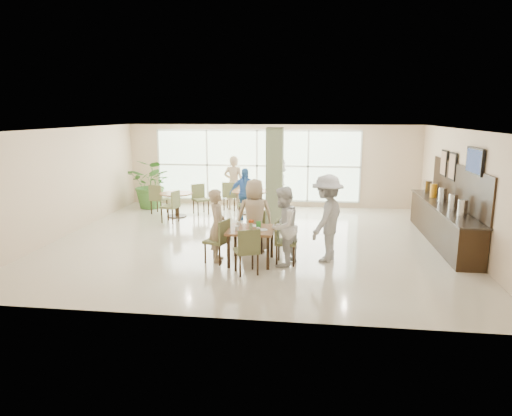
# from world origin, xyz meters

# --- Properties ---
(ground) EXTENTS (10.00, 10.00, 0.00)m
(ground) POSITION_xyz_m (0.00, 0.00, 0.00)
(ground) COLOR beige
(ground) RESTS_ON ground
(room_shell) EXTENTS (10.00, 10.00, 10.00)m
(room_shell) POSITION_xyz_m (0.00, 0.00, 1.70)
(room_shell) COLOR white
(room_shell) RESTS_ON ground
(window_bank) EXTENTS (7.00, 0.04, 7.00)m
(window_bank) POSITION_xyz_m (-0.50, 4.46, 1.40)
(window_bank) COLOR silver
(window_bank) RESTS_ON ground
(column) EXTENTS (0.45, 0.45, 2.80)m
(column) POSITION_xyz_m (0.40, 1.20, 1.40)
(column) COLOR #767E58
(column) RESTS_ON ground
(main_table) EXTENTS (0.98, 0.98, 0.75)m
(main_table) POSITION_xyz_m (0.16, -1.72, 0.66)
(main_table) COLOR brown
(main_table) RESTS_ON ground
(round_table_left) EXTENTS (1.01, 1.01, 0.75)m
(round_table_left) POSITION_xyz_m (-2.77, 2.43, 0.55)
(round_table_left) COLOR brown
(round_table_left) RESTS_ON ground
(round_table_right) EXTENTS (1.16, 1.16, 0.75)m
(round_table_right) POSITION_xyz_m (-0.55, 3.16, 0.59)
(round_table_right) COLOR brown
(round_table_right) RESTS_ON ground
(chairs_main_table) EXTENTS (2.02, 2.00, 0.95)m
(chairs_main_table) POSITION_xyz_m (0.16, -1.70, 0.47)
(chairs_main_table) COLOR brown
(chairs_main_table) RESTS_ON ground
(chairs_table_left) EXTENTS (1.94, 1.80, 0.95)m
(chairs_table_left) POSITION_xyz_m (-2.76, 2.44, 0.47)
(chairs_table_left) COLOR brown
(chairs_table_left) RESTS_ON ground
(chairs_table_right) EXTENTS (2.00, 1.94, 0.95)m
(chairs_table_right) POSITION_xyz_m (-0.54, 3.19, 0.47)
(chairs_table_right) COLOR brown
(chairs_table_right) RESTS_ON ground
(tabletop_clutter) EXTENTS (0.71, 0.73, 0.21)m
(tabletop_clutter) POSITION_xyz_m (0.14, -1.75, 0.81)
(tabletop_clutter) COLOR white
(tabletop_clutter) RESTS_ON main_table
(buffet_counter) EXTENTS (0.64, 4.70, 1.95)m
(buffet_counter) POSITION_xyz_m (4.70, 0.51, 0.55)
(buffet_counter) COLOR black
(buffet_counter) RESTS_ON ground
(wall_tv) EXTENTS (0.06, 1.00, 0.58)m
(wall_tv) POSITION_xyz_m (4.94, -0.60, 2.15)
(wall_tv) COLOR black
(wall_tv) RESTS_ON ground
(framed_art_a) EXTENTS (0.05, 0.55, 0.70)m
(framed_art_a) POSITION_xyz_m (4.95, 1.00, 1.85)
(framed_art_a) COLOR black
(framed_art_a) RESTS_ON ground
(framed_art_b) EXTENTS (0.05, 0.55, 0.70)m
(framed_art_b) POSITION_xyz_m (4.95, 1.80, 1.85)
(framed_art_b) COLOR black
(framed_art_b) RESTS_ON ground
(potted_plant) EXTENTS (1.78, 1.78, 1.66)m
(potted_plant) POSITION_xyz_m (-3.97, 3.61, 0.83)
(potted_plant) COLOR #3C6C2B
(potted_plant) RESTS_ON ground
(teen_left) EXTENTS (0.47, 0.63, 1.58)m
(teen_left) POSITION_xyz_m (-0.58, -1.68, 0.79)
(teen_left) COLOR tan
(teen_left) RESTS_ON ground
(teen_far) EXTENTS (0.93, 0.65, 1.71)m
(teen_far) POSITION_xyz_m (0.13, -0.91, 0.86)
(teen_far) COLOR tan
(teen_far) RESTS_ON ground
(teen_right) EXTENTS (0.88, 0.99, 1.69)m
(teen_right) POSITION_xyz_m (0.84, -1.79, 0.84)
(teen_right) COLOR white
(teen_right) RESTS_ON ground
(teen_standing) EXTENTS (1.12, 1.40, 1.90)m
(teen_standing) POSITION_xyz_m (1.76, -1.36, 0.95)
(teen_standing) COLOR #AAABAD
(teen_standing) RESTS_ON ground
(adult_a) EXTENTS (0.99, 0.66, 1.57)m
(adult_a) POSITION_xyz_m (-0.61, 2.35, 0.78)
(adult_a) COLOR #4177C3
(adult_a) RESTS_ON ground
(adult_b) EXTENTS (1.14, 1.82, 1.82)m
(adult_b) POSITION_xyz_m (0.32, 3.26, 0.91)
(adult_b) COLOR white
(adult_b) RESTS_ON ground
(adult_standing) EXTENTS (0.67, 0.45, 1.81)m
(adult_standing) POSITION_xyz_m (-1.18, 3.69, 0.91)
(adult_standing) COLOR tan
(adult_standing) RESTS_ON ground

